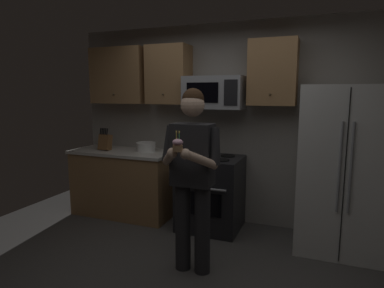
{
  "coord_description": "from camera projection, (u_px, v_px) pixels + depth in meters",
  "views": [
    {
      "loc": [
        1.1,
        -2.49,
        1.72
      ],
      "look_at": [
        0.01,
        0.31,
        1.25
      ],
      "focal_mm": 30.89,
      "sensor_mm": 36.0,
      "label": 1
    }
  ],
  "objects": [
    {
      "name": "person",
      "position": [
        192.0,
        171.0,
        3.08
      ],
      "size": [
        0.6,
        0.48,
        1.76
      ],
      "color": "#262628",
      "rests_on": "ground"
    },
    {
      "name": "ground_plane",
      "position": [
        179.0,
        287.0,
        2.96
      ],
      "size": [
        6.0,
        6.0,
        0.0
      ],
      "primitive_type": "plane",
      "color": "#474442"
    },
    {
      "name": "wall_back",
      "position": [
        231.0,
        125.0,
        4.37
      ],
      "size": [
        4.4,
        0.1,
        2.6
      ],
      "primitive_type": "cube",
      "color": "gray",
      "rests_on": "ground"
    },
    {
      "name": "cabinet_row_upper",
      "position": [
        174.0,
        75.0,
        4.33
      ],
      "size": [
        2.78,
        0.36,
        0.76
      ],
      "color": "#9E7247"
    },
    {
      "name": "microwave",
      "position": [
        214.0,
        93.0,
        4.11
      ],
      "size": [
        0.74,
        0.41,
        0.4
      ],
      "color": "#9EA0A5"
    },
    {
      "name": "cupcake",
      "position": [
        178.0,
        145.0,
        2.73
      ],
      "size": [
        0.09,
        0.09,
        0.17
      ],
      "color": "#A87F56"
    },
    {
      "name": "bowl_large_white",
      "position": [
        146.0,
        147.0,
        4.52
      ],
      "size": [
        0.27,
        0.27,
        0.13
      ],
      "color": "white",
      "rests_on": "counter_left"
    },
    {
      "name": "oven_range",
      "position": [
        211.0,
        193.0,
        4.19
      ],
      "size": [
        0.76,
        0.7,
        0.93
      ],
      "color": "black",
      "rests_on": "ground"
    },
    {
      "name": "knife_block",
      "position": [
        105.0,
        142.0,
        4.64
      ],
      "size": [
        0.16,
        0.15,
        0.32
      ],
      "color": "brown",
      "rests_on": "counter_left"
    },
    {
      "name": "counter_left",
      "position": [
        124.0,
        182.0,
        4.68
      ],
      "size": [
        1.44,
        0.66,
        0.92
      ],
      "color": "#9E7247",
      "rests_on": "ground"
    },
    {
      "name": "refrigerator",
      "position": [
        342.0,
        170.0,
        3.55
      ],
      "size": [
        0.9,
        0.75,
        1.8
      ],
      "color": "white",
      "rests_on": "ground"
    }
  ]
}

